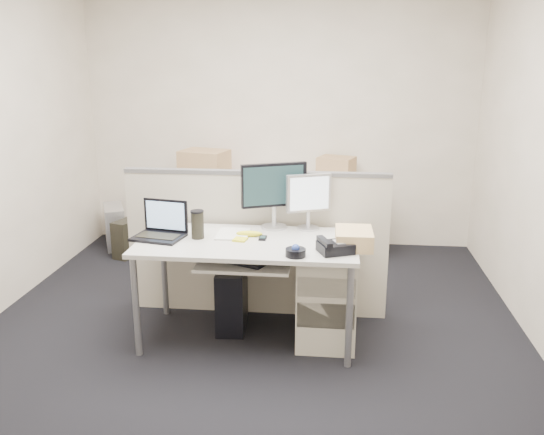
# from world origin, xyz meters

# --- Properties ---
(floor) EXTENTS (4.00, 4.50, 0.01)m
(floor) POSITION_xyz_m (0.00, 0.00, -0.01)
(floor) COLOR black
(floor) RESTS_ON ground
(wall_back) EXTENTS (4.00, 0.02, 2.70)m
(wall_back) POSITION_xyz_m (0.00, 2.25, 1.35)
(wall_back) COLOR beige
(wall_back) RESTS_ON ground
(wall_front) EXTENTS (4.00, 0.02, 2.70)m
(wall_front) POSITION_xyz_m (0.00, -2.25, 1.35)
(wall_front) COLOR beige
(wall_front) RESTS_ON ground
(desk) EXTENTS (1.50, 0.75, 0.73)m
(desk) POSITION_xyz_m (0.00, 0.00, 0.66)
(desk) COLOR silver
(desk) RESTS_ON floor
(keyboard_tray) EXTENTS (0.62, 0.32, 0.02)m
(keyboard_tray) POSITION_xyz_m (0.00, -0.18, 0.62)
(keyboard_tray) COLOR silver
(keyboard_tray) RESTS_ON desk
(drawer_pedestal) EXTENTS (0.40, 0.55, 0.65)m
(drawer_pedestal) POSITION_xyz_m (0.55, 0.05, 0.33)
(drawer_pedestal) COLOR beige
(drawer_pedestal) RESTS_ON floor
(cubicle_partition) EXTENTS (2.00, 0.06, 1.10)m
(cubicle_partition) POSITION_xyz_m (0.00, 0.45, 0.55)
(cubicle_partition) COLOR #BAB29C
(cubicle_partition) RESTS_ON floor
(back_counter) EXTENTS (2.00, 0.60, 0.72)m
(back_counter) POSITION_xyz_m (0.00, 1.93, 0.36)
(back_counter) COLOR beige
(back_counter) RESTS_ON floor
(monitor_main) EXTENTS (0.52, 0.36, 0.48)m
(monitor_main) POSITION_xyz_m (0.15, 0.32, 0.97)
(monitor_main) COLOR black
(monitor_main) RESTS_ON desk
(monitor_small) EXTENTS (0.37, 0.27, 0.40)m
(monitor_small) POSITION_xyz_m (0.40, 0.32, 0.93)
(monitor_small) COLOR #B7B7BC
(monitor_small) RESTS_ON desk
(laptop) EXTENTS (0.37, 0.31, 0.25)m
(laptop) POSITION_xyz_m (-0.62, -0.02, 0.86)
(laptop) COLOR black
(laptop) RESTS_ON desk
(trackball) EXTENTS (0.16, 0.16, 0.05)m
(trackball) POSITION_xyz_m (0.35, -0.28, 0.75)
(trackball) COLOR black
(trackball) RESTS_ON desk
(desk_phone) EXTENTS (0.26, 0.24, 0.07)m
(desk_phone) POSITION_xyz_m (0.60, -0.18, 0.76)
(desk_phone) COLOR black
(desk_phone) RESTS_ON desk
(paper_stack) EXTENTS (0.22, 0.28, 0.01)m
(paper_stack) POSITION_xyz_m (-0.12, 0.12, 0.74)
(paper_stack) COLOR silver
(paper_stack) RESTS_ON desk
(sticky_pad) EXTENTS (0.10, 0.10, 0.01)m
(sticky_pad) POSITION_xyz_m (-0.05, 0.00, 0.74)
(sticky_pad) COLOR yellow
(sticky_pad) RESTS_ON desk
(travel_mug) EXTENTS (0.11, 0.11, 0.19)m
(travel_mug) POSITION_xyz_m (-0.35, 0.02, 0.82)
(travel_mug) COLOR black
(travel_mug) RESTS_ON desk
(banana) EXTENTS (0.19, 0.05, 0.04)m
(banana) POSITION_xyz_m (0.00, 0.10, 0.75)
(banana) COLOR #FEFF2F
(banana) RESTS_ON desk
(cellphone) EXTENTS (0.05, 0.09, 0.01)m
(cellphone) POSITION_xyz_m (0.10, 0.05, 0.74)
(cellphone) COLOR black
(cellphone) RESTS_ON desk
(manila_folders) EXTENTS (0.25, 0.31, 0.12)m
(manila_folders) POSITION_xyz_m (0.72, -0.05, 0.79)
(manila_folders) COLOR #E5C983
(manila_folders) RESTS_ON desk
(keyboard) EXTENTS (0.45, 0.31, 0.02)m
(keyboard) POSITION_xyz_m (-0.05, -0.14, 0.64)
(keyboard) COLOR black
(keyboard) RESTS_ON keyboard_tray
(pc_tower_desk) EXTENTS (0.24, 0.51, 0.47)m
(pc_tower_desk) POSITION_xyz_m (-0.15, 0.20, 0.23)
(pc_tower_desk) COLOR black
(pc_tower_desk) RESTS_ON floor
(pc_tower_spare_dark) EXTENTS (0.28, 0.43, 0.37)m
(pc_tower_spare_dark) POSITION_xyz_m (-1.44, 1.63, 0.19)
(pc_tower_spare_dark) COLOR black
(pc_tower_spare_dark) RESTS_ON floor
(pc_tower_spare_silver) EXTENTS (0.36, 0.50, 0.43)m
(pc_tower_spare_silver) POSITION_xyz_m (-1.70, 1.88, 0.22)
(pc_tower_spare_silver) COLOR #B7B7BC
(pc_tower_spare_silver) RESTS_ON floor
(cardboard_box_left) EXTENTS (0.51, 0.43, 0.33)m
(cardboard_box_left) POSITION_xyz_m (-0.70, 1.81, 0.88)
(cardboard_box_left) COLOR tan
(cardboard_box_left) RESTS_ON back_counter
(cardboard_box_right) EXTENTS (0.41, 0.37, 0.25)m
(cardboard_box_right) POSITION_xyz_m (0.60, 2.05, 0.84)
(cardboard_box_right) COLOR tan
(cardboard_box_right) RESTS_ON back_counter
(red_binder) EXTENTS (0.12, 0.29, 0.26)m
(red_binder) POSITION_xyz_m (-0.61, 2.03, 0.85)
(red_binder) COLOR #B20B00
(red_binder) RESTS_ON back_counter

